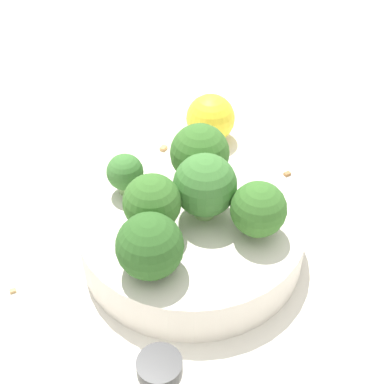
# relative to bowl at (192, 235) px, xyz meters

# --- Properties ---
(ground_plane) EXTENTS (3.00, 3.00, 0.00)m
(ground_plane) POSITION_rel_bowl_xyz_m (0.00, 0.00, -0.02)
(ground_plane) COLOR silver
(bowl) EXTENTS (0.21, 0.21, 0.04)m
(bowl) POSITION_rel_bowl_xyz_m (0.00, 0.00, 0.00)
(bowl) COLOR silver
(bowl) RESTS_ON ground_plane
(broccoli_floret_0) EXTENTS (0.06, 0.06, 0.06)m
(broccoli_floret_0) POSITION_rel_bowl_xyz_m (-0.01, 0.01, 0.06)
(broccoli_floret_0) COLOR #84AD66
(broccoli_floret_0) RESTS_ON bowl
(broccoli_floret_1) EXTENTS (0.05, 0.05, 0.06)m
(broccoli_floret_1) POSITION_rel_bowl_xyz_m (0.02, -0.03, 0.05)
(broccoli_floret_1) COLOR #8EB770
(broccoli_floret_1) RESTS_ON bowl
(broccoli_floret_2) EXTENTS (0.04, 0.04, 0.04)m
(broccoli_floret_2) POSITION_rel_bowl_xyz_m (-0.04, -0.06, 0.04)
(broccoli_floret_2) COLOR #84AD66
(broccoli_floret_2) RESTS_ON bowl
(broccoli_floret_3) EXTENTS (0.05, 0.05, 0.05)m
(broccoli_floret_3) POSITION_rel_bowl_xyz_m (0.02, 0.06, 0.05)
(broccoli_floret_3) COLOR #7A9E5B
(broccoli_floret_3) RESTS_ON bowl
(broccoli_floret_4) EXTENTS (0.06, 0.06, 0.06)m
(broccoli_floret_4) POSITION_rel_bowl_xyz_m (0.06, -0.03, 0.05)
(broccoli_floret_4) COLOR #8EB770
(broccoli_floret_4) RESTS_ON bowl
(broccoli_floret_5) EXTENTS (0.06, 0.06, 0.06)m
(broccoli_floret_5) POSITION_rel_bowl_xyz_m (-0.06, 0.01, 0.05)
(broccoli_floret_5) COLOR #8EB770
(broccoli_floret_5) RESTS_ON bowl
(pepper_shaker) EXTENTS (0.03, 0.03, 0.06)m
(pepper_shaker) POSITION_rel_bowl_xyz_m (0.16, -0.02, 0.01)
(pepper_shaker) COLOR silver
(pepper_shaker) RESTS_ON ground_plane
(lemon_wedge) EXTENTS (0.06, 0.06, 0.06)m
(lemon_wedge) POSITION_rel_bowl_xyz_m (-0.19, 0.03, 0.01)
(lemon_wedge) COLOR yellow
(lemon_wedge) RESTS_ON ground_plane
(almond_crumb_0) EXTENTS (0.01, 0.01, 0.01)m
(almond_crumb_0) POSITION_rel_bowl_xyz_m (-0.17, -0.03, -0.02)
(almond_crumb_0) COLOR tan
(almond_crumb_0) RESTS_ON ground_plane
(almond_crumb_1) EXTENTS (0.01, 0.01, 0.01)m
(almond_crumb_1) POSITION_rel_bowl_xyz_m (0.05, -0.16, -0.02)
(almond_crumb_1) COLOR tan
(almond_crumb_1) RESTS_ON ground_plane
(almond_crumb_2) EXTENTS (0.01, 0.01, 0.01)m
(almond_crumb_2) POSITION_rel_bowl_xyz_m (-0.07, 0.11, -0.02)
(almond_crumb_2) COLOR tan
(almond_crumb_2) RESTS_ON ground_plane
(almond_crumb_3) EXTENTS (0.01, 0.01, 0.01)m
(almond_crumb_3) POSITION_rel_bowl_xyz_m (-0.12, 0.11, -0.02)
(almond_crumb_3) COLOR olive
(almond_crumb_3) RESTS_ON ground_plane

